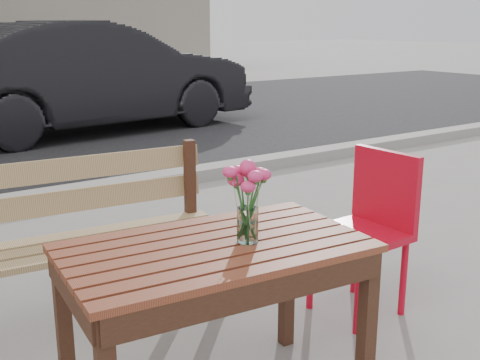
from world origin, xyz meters
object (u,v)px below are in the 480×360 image
object	(u,v)px
red_chair	(370,220)
main_vase	(248,191)
parked_car	(91,77)
main_table	(215,273)

from	to	relation	value
red_chair	main_vase	size ratio (longest dim) A/B	2.69
main_vase	parked_car	xyz separation A→B (m)	(1.85, 6.43, -0.13)
red_chair	parked_car	distance (m)	6.16
main_table	parked_car	bearing A→B (deg)	78.13
parked_car	main_table	bearing A→B (deg)	156.39
main_table	main_vase	bearing A→B (deg)	-17.19
main_table	red_chair	world-z (taller)	red_chair
main_table	parked_car	world-z (taller)	parked_car
red_chair	parked_car	size ratio (longest dim) A/B	0.18
main_vase	parked_car	bearing A→B (deg)	73.91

